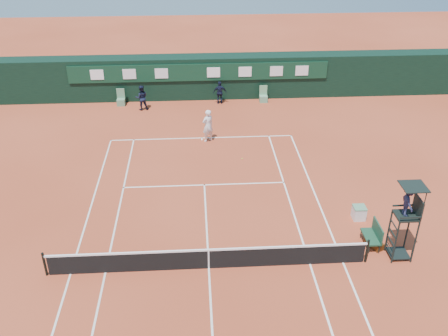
# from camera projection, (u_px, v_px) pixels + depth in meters

# --- Properties ---
(ground) EXTENTS (90.00, 90.00, 0.00)m
(ground) POSITION_uv_depth(u_px,v_px,m) (209.00, 268.00, 20.05)
(ground) COLOR #B9492B
(ground) RESTS_ON ground
(court_lines) EXTENTS (11.05, 23.85, 0.01)m
(court_lines) POSITION_uv_depth(u_px,v_px,m) (209.00, 268.00, 20.05)
(court_lines) COLOR white
(court_lines) RESTS_ON ground
(tennis_net) EXTENTS (12.90, 0.10, 1.10)m
(tennis_net) POSITION_uv_depth(u_px,v_px,m) (209.00, 258.00, 19.80)
(tennis_net) COLOR black
(tennis_net) RESTS_ON ground
(back_wall) EXTENTS (40.00, 1.65, 3.00)m
(back_wall) POSITION_uv_depth(u_px,v_px,m) (199.00, 77.00, 35.56)
(back_wall) COLOR black
(back_wall) RESTS_ON ground
(linesman_chair_left) EXTENTS (0.55, 0.50, 1.15)m
(linesman_chair_left) POSITION_uv_depth(u_px,v_px,m) (121.00, 101.00, 34.76)
(linesman_chair_left) COLOR #578662
(linesman_chair_left) RESTS_ON ground
(linesman_chair_right) EXTENTS (0.55, 0.50, 1.15)m
(linesman_chair_right) POSITION_uv_depth(u_px,v_px,m) (263.00, 97.00, 35.30)
(linesman_chair_right) COLOR #629671
(linesman_chair_right) RESTS_ON ground
(umpire_chair) EXTENTS (0.96, 0.95, 3.42)m
(umpire_chair) POSITION_uv_depth(u_px,v_px,m) (408.00, 207.00, 19.49)
(umpire_chair) COLOR black
(umpire_chair) RESTS_ON ground
(player_bench) EXTENTS (0.56, 1.20, 1.10)m
(player_bench) POSITION_uv_depth(u_px,v_px,m) (374.00, 234.00, 21.04)
(player_bench) COLOR #1A412B
(player_bench) RESTS_ON ground
(tennis_bag) EXTENTS (0.68, 0.91, 0.31)m
(tennis_bag) POSITION_uv_depth(u_px,v_px,m) (374.00, 243.00, 21.19)
(tennis_bag) COLOR black
(tennis_bag) RESTS_ON ground
(cooler) EXTENTS (0.57, 0.57, 0.65)m
(cooler) POSITION_uv_depth(u_px,v_px,m) (359.00, 213.00, 22.88)
(cooler) COLOR silver
(cooler) RESTS_ON ground
(tennis_ball) EXTENTS (0.07, 0.07, 0.07)m
(tennis_ball) POSITION_uv_depth(u_px,v_px,m) (242.00, 159.00, 28.01)
(tennis_ball) COLOR #DEEF37
(tennis_ball) RESTS_ON ground
(player) EXTENTS (0.88, 0.80, 2.01)m
(player) POSITION_uv_depth(u_px,v_px,m) (208.00, 126.00, 29.52)
(player) COLOR white
(player) RESTS_ON ground
(ball_kid_left) EXTENTS (0.93, 0.77, 1.74)m
(ball_kid_left) POSITION_uv_depth(u_px,v_px,m) (142.00, 98.00, 33.78)
(ball_kid_left) COLOR black
(ball_kid_left) RESTS_ON ground
(ball_kid_right) EXTENTS (0.95, 0.40, 1.62)m
(ball_kid_right) POSITION_uv_depth(u_px,v_px,m) (220.00, 93.00, 34.77)
(ball_kid_right) COLOR black
(ball_kid_right) RESTS_ON ground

